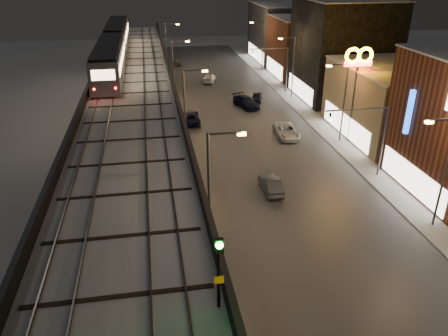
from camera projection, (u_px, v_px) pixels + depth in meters
road_surface at (251, 134)px, 52.44m from camera, size 17.00×120.00×0.06m
sidewalk_right at (330, 129)px, 53.97m from camera, size 4.00×120.00×0.14m
under_viaduct_pavement at (137, 141)px, 50.35m from camera, size 11.00×120.00×0.06m
elevated_viaduct at (133, 102)px, 45.14m from camera, size 9.00×100.00×6.30m
viaduct_trackbed at (132, 95)px, 44.92m from camera, size 8.40×100.00×0.32m
viaduct_parapet_streetside at (174, 88)px, 45.42m from camera, size 0.30×100.00×1.10m
viaduct_parapet_far at (88, 92)px, 44.07m from camera, size 0.30×100.00×1.10m
building_c at (397, 102)px, 50.58m from camera, size 12.20×15.20×8.16m
building_d at (343, 50)px, 63.51m from camera, size 12.20×13.20×14.16m
building_e at (308, 47)px, 76.82m from camera, size 12.20×12.20×10.16m
building_f at (285, 32)px, 89.05m from camera, size 12.20×16.20×11.16m
streetlight_left_1 at (213, 185)px, 29.41m from camera, size 2.57×0.28×9.00m
streetlight_right_1 at (443, 166)px, 32.07m from camera, size 2.56×0.28×9.00m
streetlight_left_2 at (187, 106)px, 45.41m from camera, size 2.57×0.28×9.00m
streetlight_right_2 at (342, 98)px, 48.07m from camera, size 2.56×0.28×9.00m
streetlight_left_3 at (175, 68)px, 61.41m from camera, size 2.57×0.28×9.00m
streetlight_right_3 at (292, 63)px, 64.07m from camera, size 2.56×0.28×9.00m
streetlight_left_4 at (168, 45)px, 77.42m from camera, size 2.57×0.28×9.00m
streetlight_right_4 at (261, 43)px, 80.07m from camera, size 2.56×0.28×9.00m
traffic_light_rig_a at (372, 133)px, 40.24m from camera, size 6.10×0.34×7.00m
traffic_light_rig_b at (280, 64)px, 66.91m from camera, size 6.10×0.34×7.00m
subway_train at (114, 46)px, 59.21m from camera, size 3.07×37.71×3.67m
rail_signal at (219, 260)px, 16.08m from camera, size 0.38×0.45×3.28m
car_near_white at (271, 185)px, 39.14m from camera, size 1.51×4.20×1.38m
car_mid_silver at (190, 118)px, 55.81m from camera, size 2.56×5.23×1.43m
car_mid_dark at (209, 78)px, 74.47m from camera, size 3.21×5.00×1.35m
car_far_white at (177, 62)px, 86.83m from camera, size 1.89×3.97×1.31m
car_onc_dark at (286, 131)px, 51.31m from camera, size 2.65×5.22×1.41m
car_onc_white at (246, 102)px, 61.62m from camera, size 3.58×5.66×1.53m
car_onc_red at (257, 97)px, 64.30m from camera, size 2.48×3.93×1.25m
sign_mcdonalds at (358, 65)px, 46.61m from camera, size 3.16×0.41×10.67m
sign_carwash at (415, 119)px, 38.04m from camera, size 1.74×0.35×9.02m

